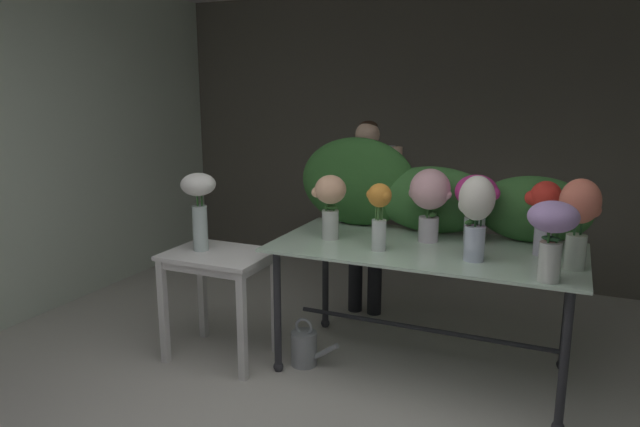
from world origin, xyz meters
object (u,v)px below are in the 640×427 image
at_px(vase_magenta_tulips, 476,200).
at_px(vase_scarlet_anemones, 544,210).
at_px(side_table_white, 219,268).
at_px(watering_can, 305,348).
at_px(vase_sunset_roses, 379,211).
at_px(vase_ivory_peonies, 476,211).
at_px(vase_white_roses_tall, 199,201).
at_px(vase_coral_stock, 580,213).
at_px(vase_peach_dahlias, 330,200).
at_px(display_table_glass, 425,264).
at_px(florist, 366,198).
at_px(vase_blush_carnations, 430,197).
at_px(vase_lilac_ranunculus, 552,229).

xyz_separation_m(vase_magenta_tulips, vase_scarlet_anemones, (0.42, -0.10, -0.01)).
height_order(side_table_white, watering_can, side_table_white).
distance_m(vase_sunset_roses, vase_ivory_peonies, 0.59).
height_order(vase_ivory_peonies, vase_white_roses_tall, vase_ivory_peonies).
bearing_deg(vase_white_roses_tall, vase_coral_stock, 5.91).
bearing_deg(vase_coral_stock, side_table_white, -173.72).
bearing_deg(vase_coral_stock, vase_peach_dahlias, 178.04).
xyz_separation_m(display_table_glass, vase_magenta_tulips, (0.28, 0.20, 0.42)).
bearing_deg(watering_can, florist, 86.89).
bearing_deg(vase_scarlet_anemones, vase_sunset_roses, -161.69).
distance_m(display_table_glass, vase_coral_stock, 1.01).
bearing_deg(side_table_white, vase_magenta_tulips, 19.26).
bearing_deg(vase_blush_carnations, vase_ivory_peonies, -43.00).
relative_size(florist, vase_ivory_peonies, 3.18).
distance_m(vase_sunset_roses, vase_magenta_tulips, 0.67).
distance_m(side_table_white, vase_coral_stock, 2.33).
bearing_deg(florist, vase_blush_carnations, -45.28).
distance_m(vase_coral_stock, vase_white_roses_tall, 2.41).
relative_size(vase_peach_dahlias, vase_white_roses_tall, 0.81).
relative_size(side_table_white, florist, 0.48).
relative_size(vase_peach_dahlias, vase_magenta_tulips, 0.96).
xyz_separation_m(vase_lilac_ranunculus, vase_blush_carnations, (-0.78, 0.56, 0.02)).
relative_size(vase_lilac_ranunculus, vase_peach_dahlias, 0.99).
bearing_deg(vase_peach_dahlias, vase_magenta_tulips, 16.33).
height_order(side_table_white, vase_peach_dahlias, vase_peach_dahlias).
bearing_deg(vase_white_roses_tall, vase_peach_dahlias, 19.41).
distance_m(vase_ivory_peonies, vase_white_roses_tall, 1.84).
bearing_deg(vase_white_roses_tall, vase_ivory_peonies, 5.73).
bearing_deg(vase_white_roses_tall, florist, 56.38).
relative_size(florist, vase_white_roses_tall, 2.99).
relative_size(vase_ivory_peonies, vase_coral_stock, 0.98).
height_order(vase_scarlet_anemones, watering_can, vase_scarlet_anemones).
bearing_deg(vase_white_roses_tall, display_table_glass, 14.09).
bearing_deg(florist, vase_magenta_tulips, -32.73).
relative_size(florist, vase_coral_stock, 3.13).
distance_m(florist, watering_can, 1.39).
relative_size(vase_peach_dahlias, watering_can, 1.25).
height_order(vase_sunset_roses, watering_can, vase_sunset_roses).
bearing_deg(vase_blush_carnations, vase_peach_dahlias, -161.46).
bearing_deg(vase_sunset_roses, vase_coral_stock, 4.41).
height_order(vase_lilac_ranunculus, vase_coral_stock, vase_coral_stock).
relative_size(vase_magenta_tulips, vase_white_roses_tall, 0.85).
bearing_deg(side_table_white, vase_white_roses_tall, 179.97).
xyz_separation_m(display_table_glass, vase_scarlet_anemones, (0.70, 0.10, 0.41)).
height_order(vase_lilac_ranunculus, watering_can, vase_lilac_ranunculus).
distance_m(florist, vase_scarlet_anemones, 1.58).
bearing_deg(vase_white_roses_tall, watering_can, 9.41).
bearing_deg(vase_blush_carnations, vase_coral_stock, -16.14).
bearing_deg(vase_ivory_peonies, vase_peach_dahlias, 173.23).
height_order(vase_magenta_tulips, watering_can, vase_magenta_tulips).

